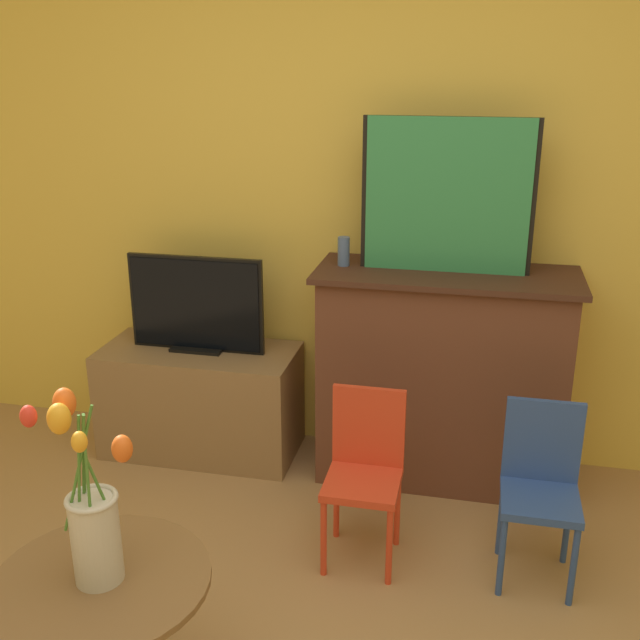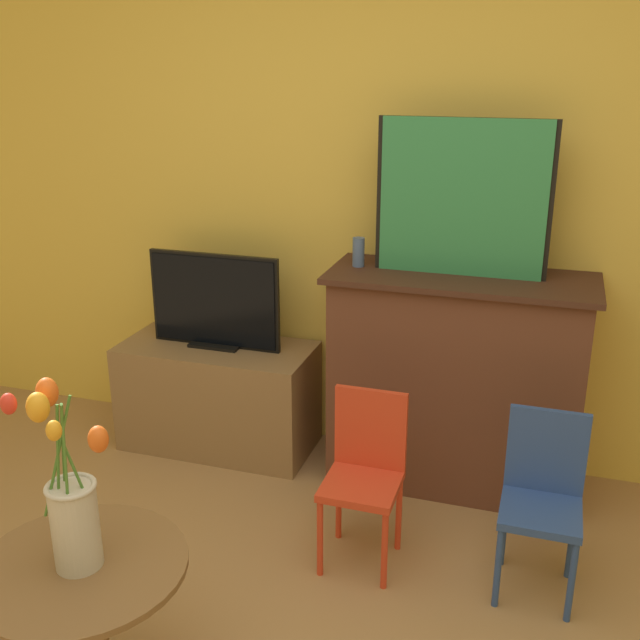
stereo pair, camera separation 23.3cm
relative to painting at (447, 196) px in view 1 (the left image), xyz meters
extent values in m
cube|color=#EAC651|center=(-0.29, 0.24, 0.04)|extent=(8.00, 0.06, 2.70)
cube|color=brown|center=(0.02, -0.01, -0.81)|extent=(1.07, 0.44, 0.98)
cube|color=#43271C|center=(0.02, -0.02, -0.33)|extent=(1.13, 0.48, 0.02)
cube|color=black|center=(0.00, 0.01, 0.00)|extent=(0.72, 0.02, 0.64)
cube|color=#338E56|center=(0.00, -0.01, 0.00)|extent=(0.68, 0.02, 0.64)
cylinder|color=#4C6699|center=(-0.44, -0.01, -0.26)|extent=(0.05, 0.05, 0.13)
cube|color=olive|center=(-1.14, -0.03, -1.04)|extent=(0.94, 0.45, 0.53)
cube|color=black|center=(-1.14, -0.03, -0.77)|extent=(0.25, 0.12, 0.01)
cube|color=black|center=(-1.14, -0.02, -0.55)|extent=(0.65, 0.02, 0.46)
cube|color=black|center=(-1.14, -0.03, -0.55)|extent=(0.62, 0.02, 0.43)
cylinder|color=red|center=(-0.34, -0.85, -1.15)|extent=(0.02, 0.02, 0.32)
cylinder|color=red|center=(-0.10, -0.85, -1.15)|extent=(0.02, 0.02, 0.32)
cylinder|color=red|center=(-0.34, -0.60, -1.15)|extent=(0.02, 0.02, 0.32)
cylinder|color=red|center=(-0.10, -0.60, -1.15)|extent=(0.02, 0.02, 0.32)
cube|color=red|center=(-0.22, -0.72, -0.97)|extent=(0.28, 0.28, 0.03)
cube|color=red|center=(-0.22, -0.60, -0.79)|extent=(0.28, 0.02, 0.32)
cylinder|color=#2D4C99|center=(0.30, -0.82, -1.15)|extent=(0.02, 0.02, 0.32)
cylinder|color=#2D4C99|center=(0.55, -0.82, -1.15)|extent=(0.02, 0.02, 0.32)
cylinder|color=#2D4C99|center=(0.30, -0.57, -1.15)|extent=(0.02, 0.02, 0.32)
cylinder|color=#2D4C99|center=(0.55, -0.57, -1.15)|extent=(0.02, 0.02, 0.32)
cube|color=#2D4C99|center=(0.43, -0.70, -0.97)|extent=(0.28, 0.28, 0.03)
cube|color=#2D4C99|center=(0.43, -0.57, -0.79)|extent=(0.28, 0.02, 0.32)
cylinder|color=brown|center=(-0.79, -1.64, -0.80)|extent=(0.60, 0.60, 0.02)
cylinder|color=beige|center=(-0.79, -1.64, -0.67)|extent=(0.13, 0.13, 0.25)
torus|color=beige|center=(-0.79, -1.64, -0.54)|extent=(0.14, 0.14, 0.02)
cylinder|color=#477A2D|center=(-0.79, -1.66, -0.48)|extent=(0.03, 0.06, 0.30)
ellipsoid|color=orange|center=(-0.76, -1.71, -0.33)|extent=(0.04, 0.04, 0.06)
cylinder|color=#477A2D|center=(-0.81, -1.62, -0.46)|extent=(0.07, 0.05, 0.33)
ellipsoid|color=orange|center=(-0.87, -1.58, -0.30)|extent=(0.04, 0.04, 0.06)
cylinder|color=#477A2D|center=(-0.77, -1.63, -0.51)|extent=(0.08, 0.02, 0.24)
ellipsoid|color=orange|center=(-0.70, -1.62, -0.39)|extent=(0.05, 0.05, 0.07)
cylinder|color=#477A2D|center=(-0.81, -1.65, -0.46)|extent=(0.03, 0.03, 0.33)
ellipsoid|color=orange|center=(-0.84, -1.67, -0.30)|extent=(0.06, 0.06, 0.08)
cylinder|color=#477A2D|center=(-0.81, -1.62, -0.46)|extent=(0.06, 0.04, 0.34)
ellipsoid|color=orange|center=(-0.87, -1.59, -0.30)|extent=(0.06, 0.06, 0.08)
cylinder|color=#477A2D|center=(-0.81, -1.65, -0.45)|extent=(0.09, 0.06, 0.35)
ellipsoid|color=red|center=(-0.90, -1.70, -0.28)|extent=(0.04, 0.04, 0.06)
camera|label=1|loc=(0.15, -3.15, 0.54)|focal=42.00mm
camera|label=2|loc=(0.38, -3.09, 0.54)|focal=42.00mm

